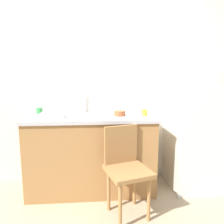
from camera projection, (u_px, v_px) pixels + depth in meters
ground_plane at (97, 223)px, 2.05m from camera, size 8.00×8.00×0.00m
back_wall at (95, 91)px, 2.84m from camera, size 4.80×0.10×2.41m
cabinet_base at (91, 155)px, 2.61m from camera, size 1.48×0.60×0.89m
countertop at (91, 117)px, 2.53m from camera, size 1.52×0.64×0.04m
faucet at (80, 102)px, 2.74m from camera, size 0.02×0.02×0.27m
refrigerator at (195, 136)px, 2.68m from camera, size 0.64×0.60×1.30m
chair at (125, 166)px, 2.14m from camera, size 0.50×0.50×0.89m
dish_tray at (52, 115)px, 2.41m from camera, size 0.28×0.20×0.05m
terracotta_bowl at (119, 113)px, 2.53m from camera, size 0.14×0.14×0.06m
cup_yellow at (144, 112)px, 2.54m from camera, size 0.07×0.07×0.08m
cup_green at (39, 111)px, 2.64m from camera, size 0.08×0.08×0.08m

